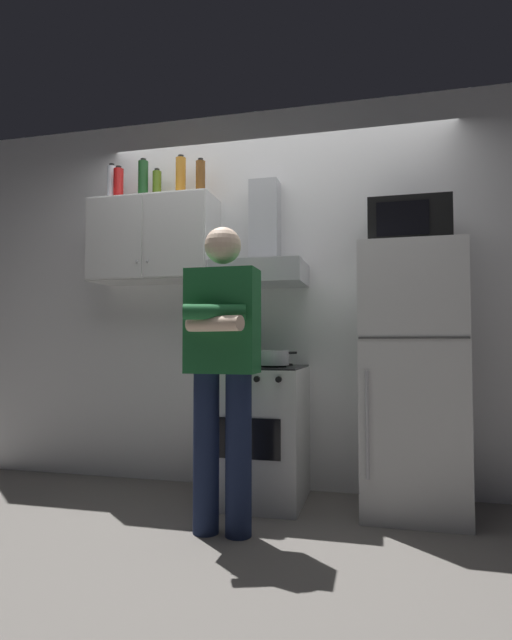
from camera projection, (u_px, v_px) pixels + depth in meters
ground_plane at (256, 514)px, 2.97m from camera, size 7.00×7.00×0.00m
back_wall_tiled at (276, 296)px, 3.62m from camera, size 4.80×0.10×2.70m
upper_cabinet at (154, 241)px, 3.62m from camera, size 0.90×0.37×0.60m
stove_oven at (258, 433)px, 3.24m from camera, size 0.60×0.62×0.87m
range_hood at (262, 257)px, 3.42m from camera, size 0.60×0.44×0.75m
refrigerator at (410, 378)px, 3.04m from camera, size 0.60×0.62×1.60m
microwave at (408, 225)px, 3.10m from camera, size 0.48×0.37×0.28m
person_standing at (222, 364)px, 2.69m from camera, size 0.38×0.33×1.64m
cooking_pot at (273, 358)px, 3.12m from camera, size 0.29×0.19×0.09m
bottle_liquor_amber at (181, 178)px, 3.63m from camera, size 0.07×0.07×0.32m
bottle_beer_brown at (201, 178)px, 3.56m from camera, size 0.07×0.07×0.27m
bottle_wine_green at (143, 181)px, 3.67m from camera, size 0.07×0.07×0.31m
bottle_soda_red at (118, 185)px, 3.68m from camera, size 0.07×0.07×0.26m
bottle_olive_oil at (157, 186)px, 3.67m from camera, size 0.06×0.06×0.24m
bottle_vodka_clear at (111, 185)px, 3.74m from camera, size 0.07×0.07×0.30m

